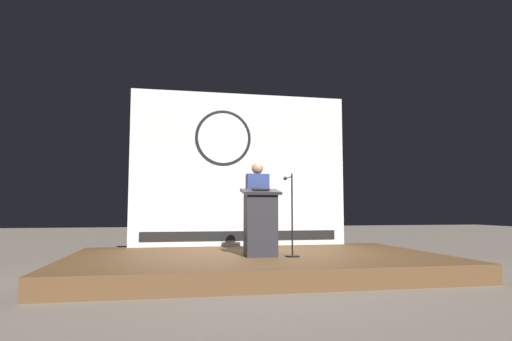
{
  "coord_description": "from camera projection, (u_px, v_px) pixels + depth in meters",
  "views": [
    {
      "loc": [
        -1.48,
        -7.48,
        1.09
      ],
      "look_at": [
        -0.0,
        0.08,
        1.78
      ],
      "focal_mm": 30.2,
      "sensor_mm": 36.0,
      "label": 1
    }
  ],
  "objects": [
    {
      "name": "speaker_person",
      "position": [
        257.0,
        206.0,
        7.76
      ],
      "size": [
        0.4,
        0.26,
        1.65
      ],
      "color": "black",
      "rests_on": "stage_platform"
    },
    {
      "name": "podium",
      "position": [
        261.0,
        222.0,
        7.26
      ],
      "size": [
        0.64,
        0.5,
        1.16
      ],
      "color": "#26262B",
      "rests_on": "stage_platform"
    },
    {
      "name": "ground_plane",
      "position": [
        257.0,
        272.0,
        7.5
      ],
      "size": [
        40.0,
        40.0,
        0.0
      ],
      "primitive_type": "plane",
      "color": "#6B6056"
    },
    {
      "name": "microphone_stand",
      "position": [
        291.0,
        227.0,
        7.27
      ],
      "size": [
        0.24,
        0.59,
        1.39
      ],
      "color": "black",
      "rests_on": "stage_platform"
    },
    {
      "name": "stage_platform",
      "position": [
        257.0,
        263.0,
        7.51
      ],
      "size": [
        6.4,
        4.0,
        0.3
      ],
      "primitive_type": "cube",
      "color": "brown",
      "rests_on": "ground"
    },
    {
      "name": "banner_display",
      "position": [
        240.0,
        169.0,
        9.48
      ],
      "size": [
        4.74,
        0.12,
        3.35
      ],
      "color": "silver",
      "rests_on": "stage_platform"
    }
  ]
}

